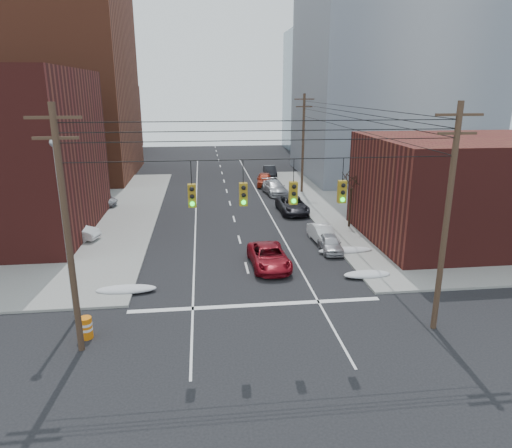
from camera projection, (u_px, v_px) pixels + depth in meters
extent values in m
plane|color=black|center=(275.00, 376.00, 19.01)|extent=(160.00, 160.00, 0.00)
cube|color=gray|center=(489.00, 202.00, 47.73)|extent=(40.00, 40.00, 0.15)
cube|color=brown|center=(30.00, 60.00, 57.72)|extent=(24.00, 20.00, 30.00)
cube|color=#501B18|center=(75.00, 119.00, 84.81)|extent=(22.00, 18.00, 12.00)
cube|color=gray|center=(389.00, 81.00, 59.81)|extent=(22.00, 20.00, 25.00)
cube|color=gray|center=(344.00, 91.00, 85.21)|extent=(20.00, 18.00, 22.00)
cube|color=#501B18|center=(474.00, 190.00, 35.13)|extent=(16.00, 12.00, 8.00)
cylinder|color=#473323|center=(68.00, 236.00, 19.35)|extent=(0.28, 0.28, 11.00)
cube|color=#473323|center=(53.00, 117.00, 17.95)|extent=(2.20, 0.12, 0.12)
cube|color=#473323|center=(56.00, 138.00, 18.18)|extent=(1.80, 0.12, 0.12)
cylinder|color=#473323|center=(446.00, 222.00, 21.26)|extent=(0.28, 0.28, 11.00)
cube|color=#473323|center=(460.00, 115.00, 19.86)|extent=(2.20, 0.12, 0.12)
cube|color=#473323|center=(457.00, 133.00, 20.09)|extent=(1.80, 0.12, 0.12)
cylinder|color=#473323|center=(303.00, 145.00, 50.77)|extent=(0.28, 0.28, 11.00)
cube|color=#473323|center=(304.00, 99.00, 49.37)|extent=(2.20, 0.12, 0.12)
cube|color=#473323|center=(304.00, 107.00, 49.60)|extent=(1.80, 0.12, 0.12)
cylinder|color=black|center=(266.00, 159.00, 19.42)|extent=(17.00, 0.04, 0.04)
cylinder|color=black|center=(191.00, 172.00, 19.20)|extent=(0.03, 0.03, 1.00)
cube|color=olive|center=(192.00, 196.00, 19.49)|extent=(0.35, 0.30, 1.00)
sphere|color=black|center=(192.00, 189.00, 19.23)|extent=(0.20, 0.20, 0.20)
sphere|color=black|center=(192.00, 197.00, 19.32)|extent=(0.20, 0.20, 0.20)
sphere|color=#0CE526|center=(192.00, 204.00, 19.41)|extent=(0.20, 0.20, 0.20)
cylinder|color=black|center=(243.00, 171.00, 19.45)|extent=(0.03, 0.03, 1.00)
cube|color=olive|center=(243.00, 194.00, 19.73)|extent=(0.35, 0.30, 1.00)
sphere|color=black|center=(244.00, 188.00, 19.48)|extent=(0.20, 0.20, 0.20)
sphere|color=black|center=(244.00, 195.00, 19.57)|extent=(0.20, 0.20, 0.20)
sphere|color=#0CE526|center=(244.00, 202.00, 19.66)|extent=(0.20, 0.20, 0.20)
cylinder|color=black|center=(294.00, 170.00, 19.70)|extent=(0.03, 0.03, 1.00)
cube|color=olive|center=(293.00, 193.00, 19.98)|extent=(0.35, 0.30, 1.00)
sphere|color=black|center=(294.00, 187.00, 19.73)|extent=(0.20, 0.20, 0.20)
sphere|color=black|center=(294.00, 194.00, 19.82)|extent=(0.20, 0.20, 0.20)
sphere|color=#0CE526|center=(294.00, 201.00, 19.91)|extent=(0.20, 0.20, 0.20)
cylinder|color=black|center=(343.00, 169.00, 19.94)|extent=(0.03, 0.03, 1.00)
cube|color=olive|center=(342.00, 192.00, 20.23)|extent=(0.35, 0.30, 1.00)
sphere|color=black|center=(343.00, 185.00, 19.97)|extent=(0.20, 0.20, 0.20)
sphere|color=black|center=(343.00, 193.00, 20.07)|extent=(0.20, 0.20, 0.20)
sphere|color=#0CE526|center=(343.00, 200.00, 20.16)|extent=(0.20, 0.20, 0.20)
cylinder|color=gray|center=(66.00, 237.00, 22.37)|extent=(0.18, 0.18, 9.00)
sphere|color=gray|center=(54.00, 143.00, 21.06)|extent=(0.44, 0.44, 0.44)
cylinder|color=black|center=(350.00, 208.00, 38.63)|extent=(0.20, 0.20, 3.50)
cylinder|color=black|center=(356.00, 181.00, 38.13)|extent=(0.27, 0.82, 1.19)
cylinder|color=black|center=(352.00, 179.00, 38.52)|extent=(1.17, 0.54, 1.38)
cylinder|color=black|center=(344.00, 178.00, 38.59)|extent=(1.44, 1.00, 1.48)
cylinder|color=black|center=(347.00, 181.00, 37.98)|extent=(0.17, 0.84, 1.19)
cylinder|color=black|center=(348.00, 181.00, 37.50)|extent=(0.82, 0.99, 1.40)
cylinder|color=black|center=(356.00, 182.00, 37.13)|extent=(1.74, 0.21, 1.43)
cylinder|color=black|center=(356.00, 182.00, 37.79)|extent=(0.48, 0.73, 1.20)
ellipsoid|color=silver|center=(126.00, 289.00, 26.69)|extent=(3.50, 1.08, 0.42)
ellipsoid|color=silver|center=(367.00, 274.00, 28.83)|extent=(3.00, 1.08, 0.42)
ellipsoid|color=silver|center=(345.00, 250.00, 33.11)|extent=(4.00, 1.08, 0.42)
imported|color=maroon|center=(269.00, 257.00, 30.45)|extent=(2.62, 5.28, 1.44)
imported|color=#BABABF|center=(330.00, 243.00, 33.42)|extent=(1.61, 3.65, 1.22)
imported|color=silver|center=(323.00, 234.00, 35.39)|extent=(1.70, 4.16, 1.34)
imported|color=black|center=(292.00, 205.00, 43.82)|extent=(2.64, 5.50, 1.51)
imported|color=#ADADB2|center=(275.00, 188.00, 51.54)|extent=(2.68, 5.37, 1.50)
imported|color=#98220D|center=(264.00, 179.00, 56.05)|extent=(2.40, 4.73, 1.54)
imported|color=black|center=(270.00, 171.00, 62.18)|extent=(1.50, 4.21, 1.38)
imported|color=silver|center=(73.00, 231.00, 35.54)|extent=(4.30, 2.50, 1.34)
imported|color=#A0A0A5|center=(94.00, 200.00, 45.52)|extent=(4.76, 2.42, 1.29)
imported|color=black|center=(50.00, 211.00, 41.35)|extent=(4.79, 2.82, 1.30)
imported|color=silver|center=(25.00, 215.00, 39.88)|extent=(4.35, 2.10, 1.43)
cylinder|color=orange|center=(86.00, 328.00, 21.75)|extent=(0.64, 0.64, 1.07)
cylinder|color=white|center=(86.00, 324.00, 21.69)|extent=(0.65, 0.65, 0.13)
cylinder|color=white|center=(86.00, 329.00, 21.76)|extent=(0.65, 0.65, 0.13)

